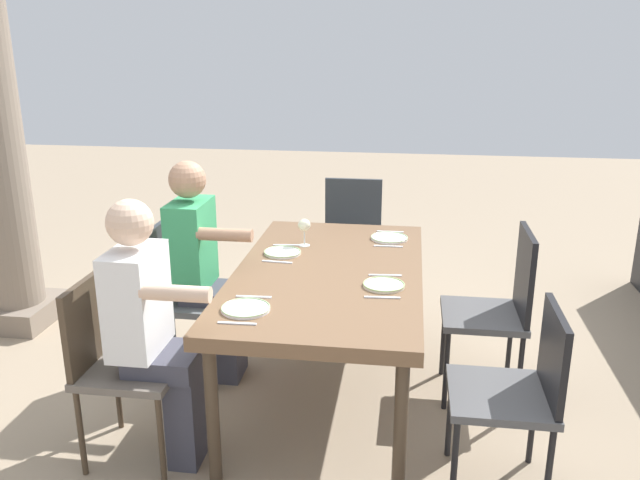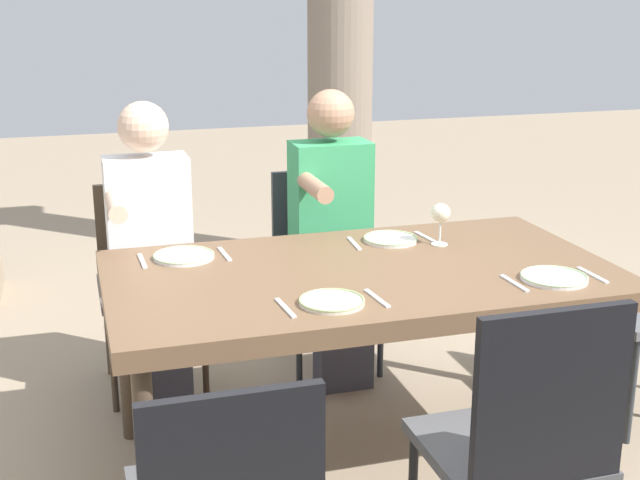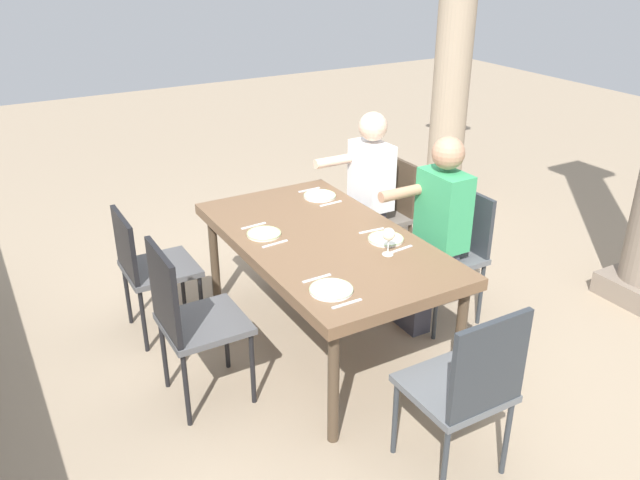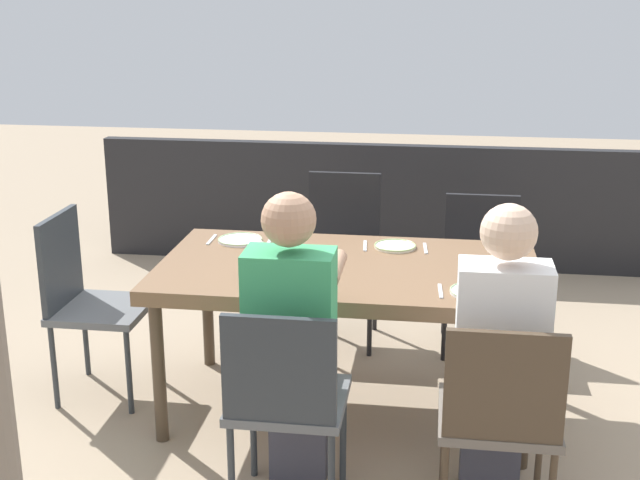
{
  "view_description": "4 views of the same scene",
  "coord_description": "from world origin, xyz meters",
  "px_view_note": "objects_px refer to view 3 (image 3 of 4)",
  "views": [
    {
      "loc": [
        -3.19,
        -0.41,
        1.93
      ],
      "look_at": [
        0.06,
        0.06,
        0.89
      ],
      "focal_mm": 36.28,
      "sensor_mm": 36.0,
      "label": 1
    },
    {
      "loc": [
        -0.95,
        -2.68,
        1.69
      ],
      "look_at": [
        -0.13,
        0.09,
        0.84
      ],
      "focal_mm": 47.84,
      "sensor_mm": 36.0,
      "label": 2
    },
    {
      "loc": [
        3.07,
        -1.78,
        2.4
      ],
      "look_at": [
        0.09,
        -0.08,
        0.78
      ],
      "focal_mm": 36.65,
      "sensor_mm": 36.0,
      "label": 3
    },
    {
      "loc": [
        -0.4,
        3.76,
        2.02
      ],
      "look_at": [
        0.14,
        -0.04,
        0.85
      ],
      "focal_mm": 47.78,
      "sensor_mm": 36.0,
      "label": 4
    }
  ],
  "objects_px": {
    "stone_column_near": "(454,54)",
    "plate_2": "(386,239)",
    "diner_woman_green": "(363,192)",
    "plate_0": "(320,196)",
    "chair_mid_north": "(453,246)",
    "plate_1": "(264,234)",
    "chair_mid_south": "(188,315)",
    "diner_man_white": "(434,229)",
    "chair_west_north": "(384,208)",
    "chair_west_south": "(148,264)",
    "chair_head_east": "(468,384)",
    "dining_table": "(324,246)",
    "plate_3": "(331,290)",
    "wine_glass_2": "(389,235)"
  },
  "relations": [
    {
      "from": "chair_head_east",
      "to": "chair_mid_north",
      "type": "bearing_deg",
      "value": 142.29
    },
    {
      "from": "diner_woman_green",
      "to": "plate_0",
      "type": "distance_m",
      "value": 0.43
    },
    {
      "from": "chair_mid_north",
      "to": "plate_1",
      "type": "height_order",
      "value": "chair_mid_north"
    },
    {
      "from": "chair_head_east",
      "to": "plate_0",
      "type": "relative_size",
      "value": 4.2
    },
    {
      "from": "plate_2",
      "to": "plate_1",
      "type": "bearing_deg",
      "value": -125.59
    },
    {
      "from": "dining_table",
      "to": "plate_2",
      "type": "xyz_separation_m",
      "value": [
        0.22,
        0.29,
        0.07
      ]
    },
    {
      "from": "chair_west_south",
      "to": "diner_man_white",
      "type": "bearing_deg",
      "value": 64.29
    },
    {
      "from": "chair_west_south",
      "to": "chair_head_east",
      "type": "relative_size",
      "value": 0.92
    },
    {
      "from": "diner_man_white",
      "to": "wine_glass_2",
      "type": "relative_size",
      "value": 7.84
    },
    {
      "from": "plate_0",
      "to": "plate_3",
      "type": "height_order",
      "value": "same"
    },
    {
      "from": "dining_table",
      "to": "diner_man_white",
      "type": "height_order",
      "value": "diner_man_white"
    },
    {
      "from": "chair_mid_south",
      "to": "diner_man_white",
      "type": "bearing_deg",
      "value": 90.1
    },
    {
      "from": "stone_column_near",
      "to": "chair_west_north",
      "type": "bearing_deg",
      "value": -55.6
    },
    {
      "from": "chair_west_north",
      "to": "plate_2",
      "type": "relative_size",
      "value": 4.16
    },
    {
      "from": "diner_man_white",
      "to": "chair_head_east",
      "type": "bearing_deg",
      "value": -31.97
    },
    {
      "from": "chair_head_east",
      "to": "plate_1",
      "type": "height_order",
      "value": "chair_head_east"
    },
    {
      "from": "plate_1",
      "to": "plate_2",
      "type": "distance_m",
      "value": 0.73
    },
    {
      "from": "plate_0",
      "to": "plate_2",
      "type": "bearing_deg",
      "value": -0.64
    },
    {
      "from": "chair_mid_north",
      "to": "plate_1",
      "type": "distance_m",
      "value": 1.28
    },
    {
      "from": "chair_west_north",
      "to": "plate_0",
      "type": "height_order",
      "value": "chair_west_north"
    },
    {
      "from": "chair_mid_north",
      "to": "plate_1",
      "type": "bearing_deg",
      "value": -105.57
    },
    {
      "from": "dining_table",
      "to": "plate_3",
      "type": "xyz_separation_m",
      "value": [
        0.59,
        -0.3,
        0.07
      ]
    },
    {
      "from": "chair_mid_south",
      "to": "chair_mid_north",
      "type": "bearing_deg",
      "value": 90.0
    },
    {
      "from": "chair_mid_north",
      "to": "chair_head_east",
      "type": "xyz_separation_m",
      "value": [
        1.18,
        -0.91,
        0.01
      ]
    },
    {
      "from": "diner_woman_green",
      "to": "plate_1",
      "type": "relative_size",
      "value": 6.08
    },
    {
      "from": "chair_west_north",
      "to": "stone_column_near",
      "type": "height_order",
      "value": "stone_column_near"
    },
    {
      "from": "chair_west_south",
      "to": "dining_table",
      "type": "bearing_deg",
      "value": 54.0
    },
    {
      "from": "plate_2",
      "to": "plate_0",
      "type": "bearing_deg",
      "value": 179.36
    },
    {
      "from": "stone_column_near",
      "to": "chair_mid_south",
      "type": "bearing_deg",
      "value": -61.5
    },
    {
      "from": "chair_mid_south",
      "to": "diner_man_white",
      "type": "relative_size",
      "value": 0.75
    },
    {
      "from": "dining_table",
      "to": "chair_west_north",
      "type": "bearing_deg",
      "value": 125.93
    },
    {
      "from": "plate_0",
      "to": "chair_head_east",
      "type": "bearing_deg",
      "value": -9.13
    },
    {
      "from": "plate_2",
      "to": "plate_3",
      "type": "distance_m",
      "value": 0.69
    },
    {
      "from": "plate_1",
      "to": "chair_west_north",
      "type": "bearing_deg",
      "value": 110.68
    },
    {
      "from": "stone_column_near",
      "to": "chair_head_east",
      "type": "bearing_deg",
      "value": -38.21
    },
    {
      "from": "chair_west_south",
      "to": "wine_glass_2",
      "type": "relative_size",
      "value": 5.23
    },
    {
      "from": "wine_glass_2",
      "to": "plate_3",
      "type": "xyz_separation_m",
      "value": [
        0.2,
        -0.49,
        -0.11
      ]
    },
    {
      "from": "chair_mid_north",
      "to": "chair_mid_south",
      "type": "xyz_separation_m",
      "value": [
        0.0,
        -1.82,
        0.03
      ]
    },
    {
      "from": "chair_west_south",
      "to": "diner_woman_green",
      "type": "xyz_separation_m",
      "value": [
        -0.0,
        1.62,
        0.17
      ]
    },
    {
      "from": "chair_mid_south",
      "to": "diner_man_white",
      "type": "distance_m",
      "value": 1.66
    },
    {
      "from": "plate_3",
      "to": "chair_mid_south",
      "type": "bearing_deg",
      "value": -126.19
    },
    {
      "from": "plate_0",
      "to": "plate_3",
      "type": "bearing_deg",
      "value": -27.22
    },
    {
      "from": "diner_woman_green",
      "to": "chair_mid_south",
      "type": "bearing_deg",
      "value": -63.98
    },
    {
      "from": "chair_west_south",
      "to": "plate_2",
      "type": "bearing_deg",
      "value": 53.69
    },
    {
      "from": "dining_table",
      "to": "plate_2",
      "type": "relative_size",
      "value": 8.36
    },
    {
      "from": "chair_west_south",
      "to": "diner_man_white",
      "type": "height_order",
      "value": "diner_man_white"
    },
    {
      "from": "chair_west_north",
      "to": "chair_head_east",
      "type": "distance_m",
      "value": 2.17
    },
    {
      "from": "chair_mid_north",
      "to": "plate_3",
      "type": "bearing_deg",
      "value": -69.43
    },
    {
      "from": "chair_mid_north",
      "to": "plate_0",
      "type": "xyz_separation_m",
      "value": [
        -0.72,
        -0.6,
        0.23
      ]
    },
    {
      "from": "stone_column_near",
      "to": "plate_2",
      "type": "xyz_separation_m",
      "value": [
        1.84,
        -2.01,
        -0.65
      ]
    }
  ]
}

